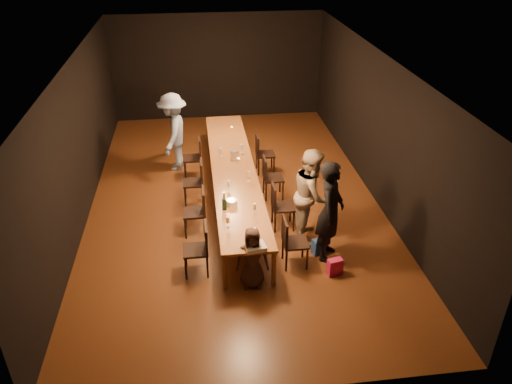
{
  "coord_description": "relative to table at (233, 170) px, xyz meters",
  "views": [
    {
      "loc": [
        -0.7,
        -9.26,
        5.4
      ],
      "look_at": [
        0.28,
        -1.53,
        1.0
      ],
      "focal_mm": 35.0,
      "sensor_mm": 36.0,
      "label": 1
    }
  ],
  "objects": [
    {
      "name": "table",
      "position": [
        0.0,
        0.0,
        0.0
      ],
      "size": [
        0.9,
        6.0,
        0.75
      ],
      "color": "#99522C",
      "rests_on": "ground"
    },
    {
      "name": "tealight_near",
      "position": [
        0.15,
        -2.37,
        0.06
      ],
      "size": [
        0.05,
        0.05,
        0.03
      ],
      "primitive_type": "cylinder",
      "color": "#B2B7B2",
      "rests_on": "table"
    },
    {
      "name": "chair_right_0",
      "position": [
        0.85,
        -2.4,
        -0.24
      ],
      "size": [
        0.42,
        0.42,
        0.93
      ],
      "primitive_type": null,
      "rotation": [
        0.0,
        0.0,
        -1.57
      ],
      "color": "black",
      "rests_on": "ground"
    },
    {
      "name": "chair_right_2",
      "position": [
        0.85,
        0.0,
        -0.24
      ],
      "size": [
        0.42,
        0.42,
        0.93
      ],
      "primitive_type": null,
      "rotation": [
        0.0,
        0.0,
        -1.57
      ],
      "color": "black",
      "rests_on": "ground"
    },
    {
      "name": "chair_left_3",
      "position": [
        -0.85,
        1.2,
        -0.24
      ],
      "size": [
        0.42,
        0.42,
        0.93
      ],
      "primitive_type": null,
      "rotation": [
        0.0,
        0.0,
        1.57
      ],
      "color": "black",
      "rests_on": "ground"
    },
    {
      "name": "wineglass_0",
      "position": [
        -0.28,
        -2.23,
        0.15
      ],
      "size": [
        0.06,
        0.06,
        0.21
      ],
      "primitive_type": null,
      "color": "beige",
      "rests_on": "table"
    },
    {
      "name": "wineglass_2",
      "position": [
        -0.17,
        -0.95,
        0.15
      ],
      "size": [
        0.06,
        0.06,
        0.21
      ],
      "primitive_type": null,
      "color": "silver",
      "rests_on": "table"
    },
    {
      "name": "birthday_cake",
      "position": [
        0.1,
        -2.9,
        0.09
      ],
      "size": [
        0.36,
        0.3,
        0.08
      ],
      "rotation": [
        0.0,
        0.0,
        0.16
      ],
      "color": "white",
      "rests_on": "table"
    },
    {
      "name": "ground",
      "position": [
        0.0,
        0.0,
        -0.7
      ],
      "size": [
        10.0,
        10.0,
        0.0
      ],
      "primitive_type": "plane",
      "color": "#402010",
      "rests_on": "ground"
    },
    {
      "name": "tealight_far",
      "position": [
        0.15,
        2.16,
        0.06
      ],
      "size": [
        0.05,
        0.05,
        0.03
      ],
      "primitive_type": "cylinder",
      "color": "#B2B7B2",
      "rests_on": "table"
    },
    {
      "name": "champagne_bottle",
      "position": [
        -0.3,
        -1.64,
        0.22
      ],
      "size": [
        0.08,
        0.08,
        0.35
      ],
      "primitive_type": null,
      "rotation": [
        0.0,
        0.0,
        -0.01
      ],
      "color": "black",
      "rests_on": "table"
    },
    {
      "name": "woman_birthday",
      "position": [
        1.48,
        -2.22,
        0.23
      ],
      "size": [
        0.68,
        0.8,
        1.86
      ],
      "primitive_type": "imported",
      "rotation": [
        0.0,
        0.0,
        1.16
      ],
      "color": "black",
      "rests_on": "ground"
    },
    {
      "name": "chair_left_2",
      "position": [
        -0.85,
        0.0,
        -0.24
      ],
      "size": [
        0.42,
        0.42,
        0.93
      ],
      "primitive_type": null,
      "rotation": [
        0.0,
        0.0,
        1.57
      ],
      "color": "black",
      "rests_on": "ground"
    },
    {
      "name": "chair_right_3",
      "position": [
        0.85,
        1.2,
        -0.24
      ],
      "size": [
        0.42,
        0.42,
        0.93
      ],
      "primitive_type": null,
      "rotation": [
        0.0,
        0.0,
        -1.57
      ],
      "color": "black",
      "rests_on": "ground"
    },
    {
      "name": "wineglass_4",
      "position": [
        -0.22,
        0.56,
        0.15
      ],
      "size": [
        0.06,
        0.06,
        0.21
      ],
      "primitive_type": null,
      "color": "silver",
      "rests_on": "table"
    },
    {
      "name": "woman_tan",
      "position": [
        1.31,
        -1.56,
        0.19
      ],
      "size": [
        0.9,
        1.03,
        1.78
      ],
      "primitive_type": "imported",
      "rotation": [
        0.0,
        0.0,
        1.27
      ],
      "color": "#C0AD90",
      "rests_on": "ground"
    },
    {
      "name": "gift_bag_blue",
      "position": [
        1.34,
        -2.14,
        -0.56
      ],
      "size": [
        0.27,
        0.22,
        0.29
      ],
      "primitive_type": "cube",
      "rotation": [
        0.0,
        0.0,
        0.33
      ],
      "color": "#244C9C",
      "rests_on": "ground"
    },
    {
      "name": "tealight_mid",
      "position": [
        0.15,
        0.35,
        0.06
      ],
      "size": [
        0.05,
        0.05,
        0.03
      ],
      "primitive_type": "cylinder",
      "color": "#B2B7B2",
      "rests_on": "table"
    },
    {
      "name": "chair_right_1",
      "position": [
        0.85,
        -1.2,
        -0.24
      ],
      "size": [
        0.42,
        0.42,
        0.93
      ],
      "primitive_type": null,
      "rotation": [
        0.0,
        0.0,
        -1.57
      ],
      "color": "black",
      "rests_on": "ground"
    },
    {
      "name": "chair_left_0",
      "position": [
        -0.85,
        -2.4,
        -0.24
      ],
      "size": [
        0.42,
        0.42,
        0.93
      ],
      "primitive_type": null,
      "rotation": [
        0.0,
        0.0,
        1.57
      ],
      "color": "black",
      "rests_on": "ground"
    },
    {
      "name": "chair_left_1",
      "position": [
        -0.85,
        -1.2,
        -0.24
      ],
      "size": [
        0.42,
        0.42,
        0.93
      ],
      "primitive_type": null,
      "rotation": [
        0.0,
        0.0,
        1.57
      ],
      "color": "black",
      "rests_on": "ground"
    },
    {
      "name": "child",
      "position": [
        0.05,
        -2.86,
        -0.15
      ],
      "size": [
        0.55,
        0.37,
        1.09
      ],
      "primitive_type": "imported",
      "rotation": [
        0.0,
        0.0,
        -0.05
      ],
      "color": "#3E2922",
      "rests_on": "ground"
    },
    {
      "name": "wineglass_3",
      "position": [
        0.25,
        -0.62,
        0.15
      ],
      "size": [
        0.06,
        0.06,
        0.21
      ],
      "primitive_type": null,
      "color": "beige",
      "rests_on": "table"
    },
    {
      "name": "wineglass_1",
      "position": [
        0.22,
        -1.85,
        0.15
      ],
      "size": [
        0.06,
        0.06,
        0.21
      ],
      "primitive_type": null,
      "color": "beige",
      "rests_on": "table"
    },
    {
      "name": "man_blue",
      "position": [
        -1.25,
        1.68,
        0.22
      ],
      "size": [
        0.9,
        1.3,
        1.84
      ],
      "primitive_type": "imported",
      "rotation": [
        0.0,
        0.0,
        -1.76
      ],
      "color": "#829DC9",
      "rests_on": "ground"
    },
    {
      "name": "room_shell",
      "position": [
        0.0,
        0.0,
        1.38
      ],
      "size": [
        6.04,
        10.04,
        3.02
      ],
      "color": "black",
      "rests_on": "ground"
    },
    {
      "name": "ice_bucket",
      "position": [
        0.07,
        0.42,
        0.15
      ],
      "size": [
        0.23,
        0.23,
        0.2
      ],
      "primitive_type": "cylinder",
      "rotation": [
        0.0,
        0.0,
        0.34
      ],
      "color": "silver",
      "rests_on": "table"
    },
    {
      "name": "gift_bag_red",
      "position": [
        1.47,
        -2.76,
        -0.55
      ],
      "size": [
        0.28,
        0.19,
        0.3
      ],
      "primitive_type": "cube",
      "rotation": [
        0.0,
        0.0,
        0.24
      ],
      "color": "#DD215F",
      "rests_on": "ground"
    },
    {
      "name": "wineglass_5",
      "position": [
        0.25,
        0.7,
        0.15
      ],
      "size": [
        0.06,
        0.06,
        0.21
      ],
      "primitive_type": null,
      "color": "silver",
      "rests_on": "table"
    },
    {
      "name": "plate_stack",
      "position": [
        -0.16,
        -1.52,
        0.1
      ],
      "size": [
        0.25,
        0.25,
        0.11
      ],
      "primitive_type": "cylinder",
      "rotation": [
        0.0,
        0.0,
        -0.28
      ],
      "color": "white",
      "rests_on": "table"
    }
  ]
}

